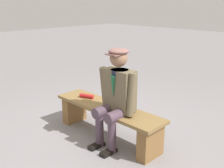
# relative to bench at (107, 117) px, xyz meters

# --- Properties ---
(ground_plane) EXTENTS (30.00, 30.00, 0.00)m
(ground_plane) POSITION_rel_bench_xyz_m (0.00, 0.00, -0.32)
(ground_plane) COLOR gray
(bench) EXTENTS (1.80, 0.45, 0.48)m
(bench) POSITION_rel_bench_xyz_m (0.00, 0.00, 0.00)
(bench) COLOR olive
(bench) RESTS_ON ground
(seated_man) EXTENTS (0.60, 0.56, 1.33)m
(seated_man) POSITION_rel_bench_xyz_m (-0.23, 0.06, 0.42)
(seated_man) COLOR brown
(seated_man) RESTS_ON ground
(rolled_magazine) EXTENTS (0.23, 0.14, 0.06)m
(rolled_magazine) POSITION_rel_bench_xyz_m (0.47, -0.01, 0.19)
(rolled_magazine) COLOR #B21E1E
(rolled_magazine) RESTS_ON bench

